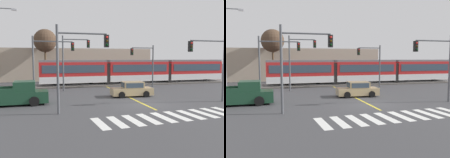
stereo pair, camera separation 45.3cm
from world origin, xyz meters
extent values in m
plane|color=#3D3D3F|center=(0.00, 0.00, 0.00)|extent=(200.00, 200.00, 0.00)
cube|color=#56514C|center=(0.00, 14.27, 0.09)|extent=(120.00, 4.00, 0.18)
cube|color=#939399|center=(0.00, 13.55, 0.23)|extent=(120.00, 0.08, 0.10)
cube|color=#939399|center=(0.00, 14.99, 0.23)|extent=(120.00, 0.08, 0.10)
cube|color=silver|center=(-4.25, 14.27, 0.98)|extent=(9.00, 2.60, 0.90)
cube|color=red|center=(-4.25, 14.27, 2.38)|extent=(9.00, 2.60, 1.90)
cube|color=#384756|center=(-4.25, 12.95, 2.43)|extent=(8.28, 0.04, 1.04)
cube|color=slate|center=(-4.25, 14.27, 3.47)|extent=(9.00, 2.39, 0.28)
cylinder|color=black|center=(-1.78, 14.27, 0.53)|extent=(0.70, 0.20, 0.70)
cylinder|color=black|center=(-6.73, 14.27, 0.53)|extent=(0.70, 0.20, 0.70)
cube|color=silver|center=(5.25, 14.27, 0.98)|extent=(9.00, 2.60, 0.90)
cube|color=red|center=(5.25, 14.27, 2.38)|extent=(9.00, 2.60, 1.90)
cube|color=#384756|center=(5.25, 12.95, 2.43)|extent=(8.28, 0.04, 1.04)
cube|color=slate|center=(5.25, 14.27, 3.47)|extent=(9.00, 2.39, 0.28)
cylinder|color=black|center=(7.72, 14.27, 0.53)|extent=(0.70, 0.20, 0.70)
cylinder|color=black|center=(2.77, 14.27, 0.53)|extent=(0.70, 0.20, 0.70)
cube|color=silver|center=(14.75, 14.27, 0.98)|extent=(9.00, 2.60, 0.90)
cube|color=red|center=(14.75, 14.27, 2.38)|extent=(9.00, 2.60, 1.90)
cube|color=#384756|center=(14.75, 12.95, 2.43)|extent=(8.28, 0.04, 1.04)
cube|color=slate|center=(14.75, 14.27, 3.47)|extent=(9.00, 2.39, 0.28)
cylinder|color=black|center=(17.22, 14.27, 0.53)|extent=(0.70, 0.20, 0.70)
cylinder|color=black|center=(12.27, 14.27, 0.53)|extent=(0.70, 0.20, 0.70)
cube|color=#2D2D2D|center=(0.50, 14.27, 1.68)|extent=(0.50, 2.34, 2.80)
cube|color=#2D2D2D|center=(10.00, 14.27, 1.68)|extent=(0.50, 2.34, 2.80)
cube|color=silver|center=(-4.94, -4.93, 0.00)|extent=(0.75, 2.83, 0.01)
cube|color=silver|center=(-3.84, -4.85, 0.00)|extent=(0.75, 2.83, 0.01)
cube|color=silver|center=(-2.74, -4.78, 0.00)|extent=(0.75, 2.83, 0.01)
cube|color=silver|center=(-1.65, -4.70, 0.00)|extent=(0.75, 2.83, 0.01)
cube|color=silver|center=(-0.55, -4.62, 0.00)|extent=(0.75, 2.83, 0.01)
cube|color=silver|center=(0.55, -4.54, 0.00)|extent=(0.75, 2.83, 0.01)
cube|color=silver|center=(1.65, -4.47, 0.00)|extent=(0.75, 2.83, 0.01)
cube|color=silver|center=(2.74, -4.39, 0.00)|extent=(0.75, 2.83, 0.01)
cube|color=silver|center=(3.84, -4.31, 0.00)|extent=(0.75, 2.83, 0.01)
cube|color=gold|center=(0.00, 4.84, 0.00)|extent=(0.20, 14.85, 0.01)
cube|color=tan|center=(0.45, 3.94, 0.52)|extent=(4.29, 1.95, 0.72)
cube|color=tan|center=(0.55, 3.94, 1.20)|extent=(2.19, 1.64, 0.64)
cube|color=#384756|center=(-0.45, 4.00, 1.20)|extent=(0.19, 1.43, 0.52)
cube|color=#384756|center=(0.50, 3.16, 1.20)|extent=(1.78, 0.15, 0.48)
cylinder|color=black|center=(-0.86, 3.17, 0.32)|extent=(0.65, 0.26, 0.64)
cylinder|color=black|center=(-0.76, 4.87, 0.32)|extent=(0.65, 0.26, 0.64)
cylinder|color=black|center=(1.66, 3.02, 0.32)|extent=(0.65, 0.26, 0.64)
cylinder|color=black|center=(1.76, 4.71, 0.32)|extent=(0.65, 0.26, 0.64)
cube|color=#193D28|center=(-10.53, 2.48, 0.66)|extent=(5.45, 2.09, 0.96)
cube|color=#193D28|center=(-9.72, 2.50, 1.56)|extent=(1.74, 1.88, 0.84)
cube|color=#384756|center=(-8.97, 2.52, 1.58)|extent=(0.14, 1.69, 0.66)
cube|color=#193D28|center=(-11.76, 3.37, 1.32)|extent=(2.70, 0.19, 0.36)
cylinder|color=black|center=(-8.99, 3.50, 0.40)|extent=(0.81, 0.30, 0.80)
cylinder|color=black|center=(-8.94, 1.54, 0.40)|extent=(0.81, 0.30, 0.80)
cylinder|color=#515459|center=(-7.20, -1.77, 3.11)|extent=(0.18, 0.18, 6.23)
cylinder|color=#515459|center=(-5.45, -1.77, 5.66)|extent=(3.50, 0.12, 0.12)
cube|color=black|center=(-3.70, -1.77, 5.16)|extent=(0.32, 0.28, 0.90)
sphere|color=red|center=(-3.70, -1.92, 5.43)|extent=(0.18, 0.18, 0.18)
sphere|color=#3A2706|center=(-3.70, -1.92, 5.16)|extent=(0.18, 0.18, 0.18)
sphere|color=black|center=(-3.70, -1.92, 4.89)|extent=(0.18, 0.18, 0.18)
cylinder|color=#515459|center=(-5.94, 9.72, 3.26)|extent=(0.18, 0.18, 6.51)
cylinder|color=#515459|center=(-4.44, 9.72, 6.08)|extent=(3.00, 0.12, 0.12)
cube|color=black|center=(-2.94, 9.72, 5.58)|extent=(0.32, 0.28, 0.90)
sphere|color=red|center=(-2.94, 9.57, 5.85)|extent=(0.18, 0.18, 0.18)
sphere|color=#3A2706|center=(-2.94, 9.57, 5.58)|extent=(0.18, 0.18, 0.18)
sphere|color=black|center=(-2.94, 9.57, 5.31)|extent=(0.18, 0.18, 0.18)
cylinder|color=#515459|center=(-9.15, 6.86, 3.08)|extent=(0.18, 0.18, 6.15)
cylinder|color=#515459|center=(-7.15, 6.86, 5.61)|extent=(4.00, 0.12, 0.12)
cube|color=black|center=(-5.15, 6.86, 5.11)|extent=(0.32, 0.28, 0.90)
sphere|color=red|center=(-5.15, 6.71, 5.38)|extent=(0.18, 0.18, 0.18)
sphere|color=#3A2706|center=(-5.15, 6.71, 5.11)|extent=(0.18, 0.18, 0.18)
sphere|color=black|center=(-5.15, 6.71, 4.84)|extent=(0.18, 0.18, 0.18)
cylinder|color=#515459|center=(7.38, -0.95, 2.95)|extent=(0.18, 0.18, 5.91)
cylinder|color=#515459|center=(5.63, -0.95, 5.41)|extent=(3.50, 0.12, 0.12)
cube|color=black|center=(3.88, -0.95, 4.91)|extent=(0.32, 0.28, 0.90)
sphere|color=red|center=(3.88, -1.10, 5.18)|extent=(0.18, 0.18, 0.18)
sphere|color=#3A2706|center=(3.88, -1.10, 4.91)|extent=(0.18, 0.18, 0.18)
sphere|color=black|center=(3.88, -1.10, 4.64)|extent=(0.18, 0.18, 0.18)
cylinder|color=#515459|center=(5.87, 10.32, 2.79)|extent=(0.18, 0.18, 5.57)
cylinder|color=#515459|center=(4.37, 10.32, 5.21)|extent=(3.00, 0.12, 0.12)
cube|color=black|center=(2.87, 10.32, 4.71)|extent=(0.32, 0.28, 0.90)
sphere|color=red|center=(2.87, 10.17, 4.98)|extent=(0.18, 0.18, 0.18)
sphere|color=#3A2706|center=(2.87, 10.17, 4.71)|extent=(0.18, 0.18, 0.18)
sphere|color=black|center=(2.87, 10.17, 4.44)|extent=(0.18, 0.18, 0.18)
cylinder|color=slate|center=(-12.18, 11.03, 9.49)|extent=(1.93, 0.12, 0.12)
cube|color=#B2B2B7|center=(-11.21, 11.03, 9.39)|extent=(0.56, 0.28, 0.20)
cylinder|color=brown|center=(-7.86, 20.07, 2.93)|extent=(0.32, 0.32, 5.85)
sphere|color=#4C3828|center=(-7.86, 20.07, 6.57)|extent=(3.58, 3.58, 3.58)
cube|color=tan|center=(-2.91, 25.08, 2.76)|extent=(27.85, 6.00, 5.52)
camera|label=1|loc=(-8.11, -18.56, 3.99)|focal=38.00mm
camera|label=2|loc=(-7.67, -18.68, 3.99)|focal=38.00mm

